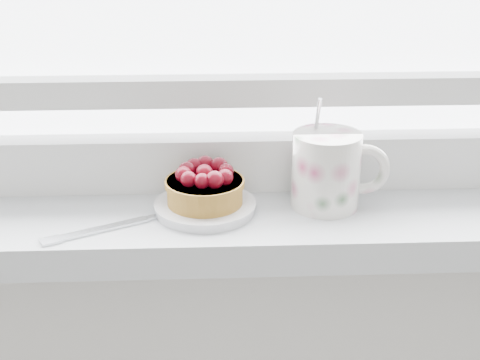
{
  "coord_description": "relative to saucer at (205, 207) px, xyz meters",
  "views": [
    {
      "loc": [
        -0.05,
        1.15,
        1.29
      ],
      "look_at": [
        -0.02,
        1.88,
        0.99
      ],
      "focal_mm": 50.0,
      "sensor_mm": 36.0,
      "label": 1
    }
  ],
  "objects": [
    {
      "name": "floral_mug",
      "position": [
        0.15,
        0.01,
        0.04
      ],
      "size": [
        0.12,
        0.09,
        0.14
      ],
      "color": "silver",
      "rests_on": "windowsill"
    },
    {
      "name": "saucer",
      "position": [
        0.0,
        0.0,
        0.0
      ],
      "size": [
        0.12,
        0.12,
        0.01
      ],
      "primitive_type": "cylinder",
      "color": "silver",
      "rests_on": "windowsill"
    },
    {
      "name": "fork",
      "position": [
        -0.09,
        -0.03,
        -0.0
      ],
      "size": [
        0.2,
        0.11,
        0.0
      ],
      "color": "silver",
      "rests_on": "windowsill"
    },
    {
      "name": "raspberry_tart",
      "position": [
        0.0,
        0.0,
        0.03
      ],
      "size": [
        0.1,
        0.1,
        0.05
      ],
      "color": "#8F601F",
      "rests_on": "saucer"
    }
  ]
}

